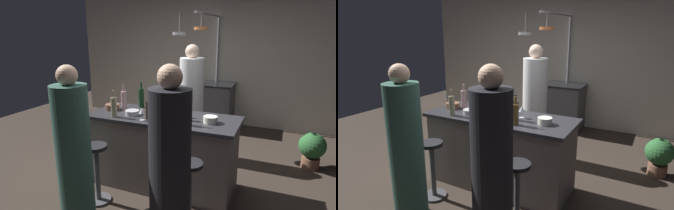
% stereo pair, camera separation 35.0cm
% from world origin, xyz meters
% --- Properties ---
extents(ground_plane, '(9.00, 9.00, 0.00)m').
position_xyz_m(ground_plane, '(0.00, 0.00, 0.00)').
color(ground_plane, '#382D26').
extents(back_wall, '(6.40, 0.16, 2.60)m').
position_xyz_m(back_wall, '(0.00, 2.85, 1.30)').
color(back_wall, beige).
rests_on(back_wall, ground_plane).
extents(kitchen_island, '(1.80, 0.72, 0.90)m').
position_xyz_m(kitchen_island, '(0.00, 0.00, 0.45)').
color(kitchen_island, slate).
rests_on(kitchen_island, ground_plane).
extents(stove_range, '(0.80, 0.64, 0.89)m').
position_xyz_m(stove_range, '(0.00, 2.45, 0.45)').
color(stove_range, '#47474C').
rests_on(stove_range, ground_plane).
extents(chef, '(0.36, 0.36, 1.70)m').
position_xyz_m(chef, '(0.03, 0.99, 0.79)').
color(chef, white).
rests_on(chef, ground_plane).
extents(bar_stool_left, '(0.28, 0.28, 0.68)m').
position_xyz_m(bar_stool_left, '(-0.53, -0.62, 0.38)').
color(bar_stool_left, '#4C4C51').
rests_on(bar_stool_left, ground_plane).
extents(guest_left, '(0.34, 0.34, 1.60)m').
position_xyz_m(guest_left, '(-0.49, -1.00, 0.74)').
color(guest_left, '#33594C').
rests_on(guest_left, ground_plane).
extents(bar_stool_right, '(0.28, 0.28, 0.68)m').
position_xyz_m(bar_stool_right, '(0.54, -0.62, 0.38)').
color(bar_stool_right, '#4C4C51').
rests_on(bar_stool_right, ground_plane).
extents(guest_right, '(0.35, 0.35, 1.65)m').
position_xyz_m(guest_right, '(0.50, -1.00, 0.76)').
color(guest_right, black).
rests_on(guest_right, ground_plane).
extents(overhead_pot_rack, '(0.57, 1.56, 2.17)m').
position_xyz_m(overhead_pot_rack, '(-0.05, 1.99, 1.61)').
color(overhead_pot_rack, gray).
rests_on(overhead_pot_rack, ground_plane).
extents(potted_plant, '(0.36, 0.36, 0.52)m').
position_xyz_m(potted_plant, '(1.73, 1.21, 0.30)').
color(potted_plant, brown).
rests_on(potted_plant, ground_plane).
extents(pepper_mill, '(0.05, 0.05, 0.21)m').
position_xyz_m(pepper_mill, '(-0.12, -0.17, 1.01)').
color(pepper_mill, '#382319').
rests_on(pepper_mill, kitchen_island).
extents(wine_bottle_white, '(0.07, 0.07, 0.32)m').
position_xyz_m(wine_bottle_white, '(-0.52, -0.25, 1.02)').
color(wine_bottle_white, gray).
rests_on(wine_bottle_white, kitchen_island).
extents(wine_bottle_amber, '(0.07, 0.07, 0.31)m').
position_xyz_m(wine_bottle_amber, '(0.31, -0.21, 1.02)').
color(wine_bottle_amber, brown).
rests_on(wine_bottle_amber, kitchen_island).
extents(wine_bottle_red, '(0.07, 0.07, 0.33)m').
position_xyz_m(wine_bottle_red, '(-0.43, 0.26, 1.03)').
color(wine_bottle_red, '#143319').
rests_on(wine_bottle_red, kitchen_island).
extents(wine_bottle_dark, '(0.07, 0.07, 0.29)m').
position_xyz_m(wine_bottle_dark, '(0.23, -0.05, 1.01)').
color(wine_bottle_dark, black).
rests_on(wine_bottle_dark, kitchen_island).
extents(wine_bottle_rose, '(0.07, 0.07, 0.32)m').
position_xyz_m(wine_bottle_rose, '(-0.57, 0.06, 1.03)').
color(wine_bottle_rose, '#B78C8E').
rests_on(wine_bottle_rose, kitchen_island).
extents(wine_glass_near_left_guest, '(0.07, 0.07, 0.15)m').
position_xyz_m(wine_glass_near_left_guest, '(0.26, 0.05, 1.01)').
color(wine_glass_near_left_guest, silver).
rests_on(wine_glass_near_left_guest, kitchen_island).
extents(wine_glass_near_right_guest, '(0.07, 0.07, 0.15)m').
position_xyz_m(wine_glass_near_right_guest, '(-0.15, -0.25, 1.01)').
color(wine_glass_near_right_guest, silver).
rests_on(wine_glass_near_right_guest, kitchen_island).
extents(mixing_bowl_ceramic, '(0.16, 0.16, 0.08)m').
position_xyz_m(mixing_bowl_ceramic, '(0.58, -0.04, 0.94)').
color(mixing_bowl_ceramic, silver).
rests_on(mixing_bowl_ceramic, kitchen_island).
extents(mixing_bowl_steel, '(0.17, 0.17, 0.06)m').
position_xyz_m(mixing_bowl_steel, '(-0.36, -0.10, 0.93)').
color(mixing_bowl_steel, '#B7B7BC').
rests_on(mixing_bowl_steel, kitchen_island).
extents(mixing_bowl_wooden, '(0.18, 0.18, 0.07)m').
position_xyz_m(mixing_bowl_wooden, '(-0.72, 0.01, 0.94)').
color(mixing_bowl_wooden, brown).
rests_on(mixing_bowl_wooden, kitchen_island).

